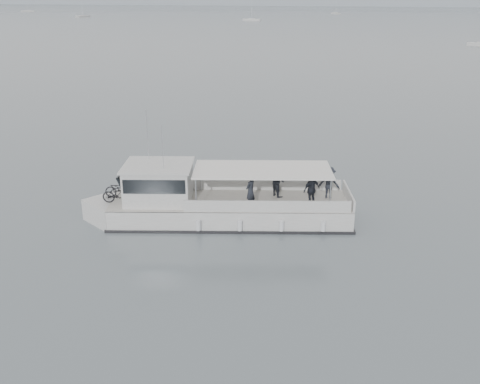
% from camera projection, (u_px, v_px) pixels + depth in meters
% --- Properties ---
extents(ground, '(1400.00, 1400.00, 0.00)m').
position_uv_depth(ground, '(110.00, 223.00, 26.84)').
color(ground, '#545E63').
rests_on(ground, ground).
extents(tour_boat, '(13.43, 6.70, 5.68)m').
position_uv_depth(tour_boat, '(207.00, 203.00, 26.80)').
color(tour_boat, silver).
rests_on(tour_boat, ground).
extents(moored_fleet, '(446.99, 331.39, 9.63)m').
position_uv_depth(moored_fleet, '(286.00, 19.00, 244.66)').
color(moored_fleet, silver).
rests_on(moored_fleet, ground).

